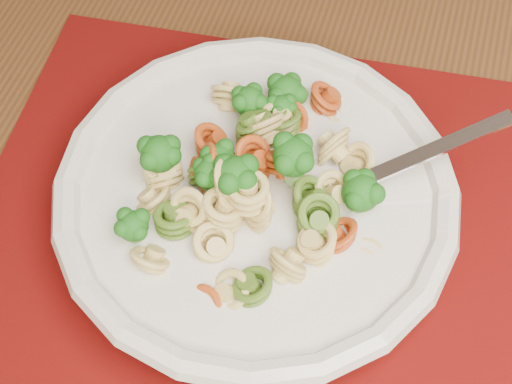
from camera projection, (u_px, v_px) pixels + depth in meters
The scene contains 5 objects.
dining_table at pixel (305, 189), 0.67m from camera, with size 1.54×1.26×0.70m.
placemat at pixel (266, 213), 0.54m from camera, with size 0.44×0.34×0.00m, color #4D0A03.
pasta_bowl at pixel (256, 198), 0.51m from camera, with size 0.29×0.29×0.05m.
pasta_broccoli_heap at pixel (256, 187), 0.50m from camera, with size 0.24×0.24×0.06m, color tan, non-canonical shape.
fork at pixel (326, 196), 0.49m from camera, with size 0.19×0.02×0.01m, color silver, non-canonical shape.
Camera 1 is at (-0.51, 0.31, 1.16)m, focal length 50.00 mm.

